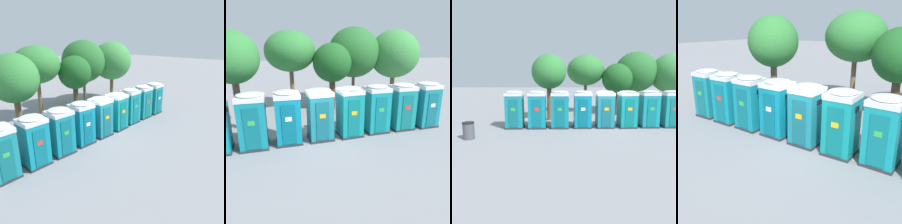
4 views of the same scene
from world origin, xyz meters
TOP-DOWN VIEW (x-y plane):
  - ground_plane at (0.00, 0.00)m, footprint 120.00×120.00m
  - portapotty_0 at (-6.15, -0.11)m, footprint 1.22×1.24m
  - portapotty_1 at (-4.61, -0.10)m, footprint 1.23×1.23m
  - portapotty_2 at (-3.07, -0.05)m, footprint 1.22×1.21m
  - portapotty_3 at (-1.54, 0.04)m, footprint 1.20×1.21m
  - portapotty_4 at (-0.00, 0.05)m, footprint 1.19×1.22m
  - portapotty_5 at (1.54, 0.07)m, footprint 1.22×1.25m
  - portapotty_6 at (3.07, 0.19)m, footprint 1.19×1.21m
  - portapotty_7 at (4.61, 0.20)m, footprint 1.19×1.21m
  - portapotty_8 at (6.14, 0.20)m, footprint 1.24×1.24m
  - street_tree_0 at (-3.98, 2.72)m, footprint 2.74×2.74m
  - street_tree_1 at (4.13, 6.63)m, footprint 3.98×3.98m
  - street_tree_2 at (7.37, 6.12)m, footprint 3.92×3.92m
  - street_tree_3 at (2.00, 5.18)m, footprint 2.70×2.70m
  - street_tree_4 at (-0.76, 6.18)m, footprint 3.52×3.52m

SIDE VIEW (x-z plane):
  - ground_plane at x=0.00m, z-range 0.00..0.00m
  - portapotty_2 at x=-3.07m, z-range 0.01..2.55m
  - portapotty_8 at x=6.14m, z-range 0.01..2.55m
  - portapotty_1 at x=-4.61m, z-range 0.01..2.55m
  - portapotty_7 at x=4.61m, z-range 0.01..2.55m
  - portapotty_3 at x=-1.54m, z-range 0.01..2.55m
  - portapotty_6 at x=3.07m, z-range 0.01..2.55m
  - portapotty_0 at x=-6.15m, z-range 0.01..2.55m
  - portapotty_4 at x=0.00m, z-range 0.01..2.55m
  - portapotty_5 at x=1.54m, z-range 0.01..2.55m
  - street_tree_3 at x=2.00m, z-range 0.93..5.58m
  - street_tree_2 at x=7.37m, z-range 0.95..6.61m
  - street_tree_0 at x=-3.98m, z-range 1.21..6.43m
  - street_tree_1 at x=4.13m, z-range 1.00..6.83m
  - street_tree_4 at x=-0.76m, z-range 1.31..6.79m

